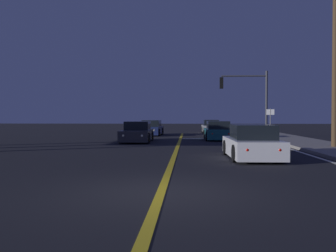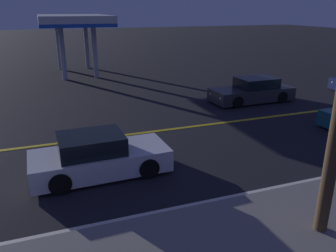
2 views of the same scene
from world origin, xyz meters
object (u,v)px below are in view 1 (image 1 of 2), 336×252
object	(u,v)px
car_distant_tail_teal	(218,132)
car_following_oncoming_silver	(211,127)
car_mid_block_navy	(151,129)
car_far_approaching_charcoal	(137,133)
utility_pole_right	(335,41)
car_lead_oncoming_white	(252,144)
street_sign_corner	(270,119)
traffic_signal_near_right	(249,93)

from	to	relation	value
car_distant_tail_teal	car_following_oncoming_silver	distance (m)	11.43
car_mid_block_navy	car_far_approaching_charcoal	size ratio (longest dim) A/B	0.97
car_mid_block_navy	utility_pole_right	size ratio (longest dim) A/B	0.43
car_lead_oncoming_white	street_sign_corner	bearing A→B (deg)	73.04
traffic_signal_near_right	car_distant_tail_teal	bearing A→B (deg)	50.92
car_following_oncoming_silver	utility_pole_right	xyz separation A→B (m)	(5.06, -19.05, 4.88)
utility_pole_right	street_sign_corner	bearing A→B (deg)	99.69
car_following_oncoming_silver	car_far_approaching_charcoal	bearing A→B (deg)	-113.25
car_following_oncoming_silver	car_mid_block_navy	bearing A→B (deg)	-137.81
utility_pole_right	street_sign_corner	world-z (taller)	utility_pole_right
car_far_approaching_charcoal	traffic_signal_near_right	distance (m)	10.47
car_distant_tail_teal	utility_pole_right	size ratio (longest dim) A/B	0.41
car_following_oncoming_silver	street_sign_corner	distance (m)	11.49
car_distant_tail_teal	car_mid_block_navy	world-z (taller)	same
car_following_oncoming_silver	traffic_signal_near_right	size ratio (longest dim) A/B	0.84
traffic_signal_near_right	utility_pole_right	distance (m)	11.44
car_mid_block_navy	utility_pole_right	world-z (taller)	utility_pole_right
car_lead_oncoming_white	traffic_signal_near_right	size ratio (longest dim) A/B	0.81
car_mid_block_navy	street_sign_corner	distance (m)	10.88
street_sign_corner	car_distant_tail_teal	bearing A→B (deg)	-171.52
car_distant_tail_teal	car_lead_oncoming_white	xyz separation A→B (m)	(0.41, -11.90, 0.00)
car_lead_oncoming_white	car_following_oncoming_silver	bearing A→B (deg)	89.01
traffic_signal_near_right	street_sign_corner	world-z (taller)	traffic_signal_near_right
car_lead_oncoming_white	traffic_signal_near_right	xyz separation A→B (m)	(2.34, 15.28, 2.98)
traffic_signal_near_right	street_sign_corner	distance (m)	3.64
car_lead_oncoming_white	car_mid_block_navy	xyz separation A→B (m)	(-5.82, 18.09, 0.00)
car_following_oncoming_silver	traffic_signal_near_right	distance (m)	8.95
car_mid_block_navy	car_far_approaching_charcoal	distance (m)	8.55
car_far_approaching_charcoal	utility_pole_right	world-z (taller)	utility_pole_right
utility_pole_right	car_mid_block_navy	bearing A→B (deg)	127.69
car_distant_tail_teal	car_far_approaching_charcoal	size ratio (longest dim) A/B	0.93
car_mid_block_navy	car_far_approaching_charcoal	bearing A→B (deg)	91.60
car_distant_tail_teal	car_lead_oncoming_white	distance (m)	11.91
car_following_oncoming_silver	traffic_signal_near_right	bearing A→B (deg)	-73.30
car_lead_oncoming_white	traffic_signal_near_right	bearing A→B (deg)	79.80
car_far_approaching_charcoal	car_following_oncoming_silver	size ratio (longest dim) A/B	1.05
car_mid_block_navy	utility_pole_right	xyz separation A→B (m)	(10.67, -13.81, 4.88)
car_lead_oncoming_white	street_sign_corner	distance (m)	12.98
car_mid_block_navy	utility_pole_right	bearing A→B (deg)	129.78
car_distant_tail_teal	street_sign_corner	xyz separation A→B (m)	(3.85, 0.57, 0.94)
car_distant_tail_teal	traffic_signal_near_right	xyz separation A→B (m)	(2.74, 3.37, 2.98)
traffic_signal_near_right	car_following_oncoming_silver	bearing A→B (deg)	-72.44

